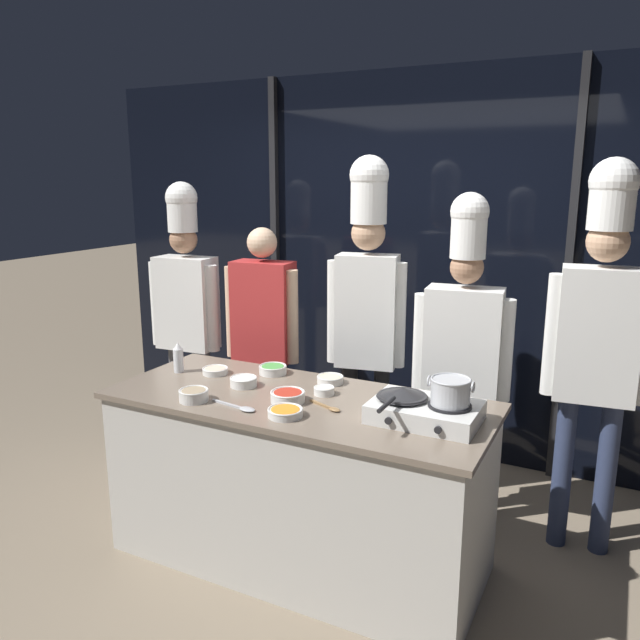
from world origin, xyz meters
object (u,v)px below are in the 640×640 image
object	(u,v)px
prep_bowl_chicken	(215,370)
portable_stove	(425,411)
chef_pastry	(599,324)
prep_bowl_scallions	(273,369)
serving_spoon_slotted	(330,408)
chef_line	(463,339)
prep_bowl_rice	(244,381)
squeeze_bottle_clear	(178,358)
prep_bowl_onion	(324,390)
serving_spoon_solid	(242,408)
chef_head	(186,300)
chef_sous	(367,295)
prep_bowl_chili_flakes	(288,396)
prep_bowl_noodles	(330,379)
stock_pot	(450,391)
frying_pan	(402,393)
prep_bowl_carrots	(285,412)
prep_bowl_mushrooms	(194,394)
person_guest	(264,328)

from	to	relation	value
prep_bowl_chicken	portable_stove	bearing A→B (deg)	-6.05
chef_pastry	prep_bowl_scallions	bearing A→B (deg)	10.77
serving_spoon_slotted	chef_line	xyz separation A→B (m)	(0.41, 0.86, 0.19)
prep_bowl_rice	chef_line	xyz separation A→B (m)	(0.97, 0.76, 0.16)
squeeze_bottle_clear	prep_bowl_onion	xyz separation A→B (m)	(0.90, 0.04, -0.06)
prep_bowl_chicken	serving_spoon_solid	bearing A→B (deg)	-41.76
chef_head	chef_sous	xyz separation A→B (m)	(1.35, 0.02, 0.15)
portable_stove	prep_bowl_chili_flakes	distance (m)	0.68
prep_bowl_noodles	stock_pot	bearing A→B (deg)	-20.93
frying_pan	prep_bowl_carrots	distance (m)	0.55
prep_bowl_chicken	stock_pot	bearing A→B (deg)	-5.55
portable_stove	stock_pot	xyz separation A→B (m)	(0.11, 0.00, 0.12)
squeeze_bottle_clear	prep_bowl_chicken	world-z (taller)	squeeze_bottle_clear
prep_bowl_carrots	prep_bowl_mushrooms	bearing A→B (deg)	-176.92
chef_head	person_guest	distance (m)	0.67
person_guest	chef_pastry	distance (m)	2.00
prep_bowl_carrots	prep_bowl_scallions	xyz separation A→B (m)	(-0.38, 0.52, 0.01)
stock_pot	prep_bowl_mushrooms	world-z (taller)	stock_pot
prep_bowl_chili_flakes	frying_pan	bearing A→B (deg)	6.72
person_guest	frying_pan	bearing A→B (deg)	142.75
frying_pan	prep_bowl_rice	world-z (taller)	frying_pan
frying_pan	prep_bowl_mushrooms	size ratio (longest dim) A/B	2.82
stock_pot	prep_bowl_rice	bearing A→B (deg)	178.57
prep_bowl_mushrooms	prep_bowl_noodles	size ratio (longest dim) A/B	1.02
portable_stove	chef_line	distance (m)	0.81
prep_bowl_carrots	prep_bowl_rice	distance (m)	0.49
chef_sous	prep_bowl_mushrooms	bearing A→B (deg)	55.50
prep_bowl_carrots	chef_sous	xyz separation A→B (m)	(-0.04, 1.06, 0.37)
squeeze_bottle_clear	serving_spoon_slotted	world-z (taller)	squeeze_bottle_clear
portable_stove	frying_pan	world-z (taller)	frying_pan
prep_bowl_noodles	person_guest	bearing A→B (deg)	146.03
prep_bowl_chicken	chef_line	xyz separation A→B (m)	(1.23, 0.66, 0.17)
prep_bowl_onion	chef_line	xyz separation A→B (m)	(0.53, 0.69, 0.17)
squeeze_bottle_clear	serving_spoon_slotted	xyz separation A→B (m)	(1.02, -0.14, -0.08)
prep_bowl_chicken	person_guest	bearing A→B (deg)	96.15
prep_bowl_noodles	chef_pastry	xyz separation A→B (m)	(1.27, 0.50, 0.33)
prep_bowl_onion	chef_head	distance (m)	1.59
prep_bowl_carrots	prep_bowl_noodles	world-z (taller)	prep_bowl_noodles
serving_spoon_slotted	prep_bowl_noodles	bearing A→B (deg)	115.70
prep_bowl_rice	chef_sous	size ratio (longest dim) A/B	0.07
prep_bowl_noodles	prep_bowl_chicken	distance (m)	0.66
prep_bowl_onion	prep_bowl_scallions	size ratio (longest dim) A/B	0.68
stock_pot	prep_bowl_rice	world-z (taller)	stock_pot
portable_stove	prep_bowl_scallions	distance (m)	1.02
prep_bowl_chicken	person_guest	size ratio (longest dim) A/B	0.09
prep_bowl_chili_flakes	chef_head	world-z (taller)	chef_head
person_guest	prep_bowl_chicken	bearing A→B (deg)	91.00
frying_pan	chef_sous	bearing A→B (deg)	122.24
prep_bowl_noodles	frying_pan	bearing A→B (deg)	-29.31
squeeze_bottle_clear	prep_bowl_onion	bearing A→B (deg)	2.36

